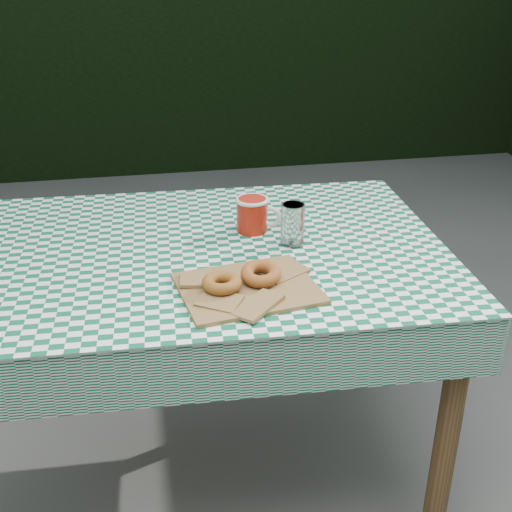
{
  "coord_description": "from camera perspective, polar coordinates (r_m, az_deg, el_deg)",
  "views": [
    {
      "loc": [
        0.05,
        -1.56,
        1.5
      ],
      "look_at": [
        0.32,
        -0.13,
        0.79
      ],
      "focal_mm": 45.86,
      "sensor_mm": 36.0,
      "label": 1
    }
  ],
  "objects": [
    {
      "name": "paper_bag",
      "position": [
        1.52,
        -0.71,
        -2.74
      ],
      "size": [
        0.35,
        0.29,
        0.02
      ],
      "primitive_type": "cube",
      "rotation": [
        0.0,
        0.0,
        0.15
      ],
      "color": "olive",
      "rests_on": "tablecloth"
    },
    {
      "name": "tablecloth",
      "position": [
        1.74,
        -5.41,
        0.53
      ],
      "size": [
        1.36,
        0.94,
        0.01
      ],
      "primitive_type": "cube",
      "rotation": [
        0.0,
        0.0,
        -0.04
      ],
      "color": "#0D5738",
      "rests_on": "table"
    },
    {
      "name": "bagel_back",
      "position": [
        1.53,
        0.43,
        -1.53
      ],
      "size": [
        0.12,
        0.12,
        0.03
      ],
      "primitive_type": "torus",
      "rotation": [
        0.0,
        0.0,
        -0.28
      ],
      "color": "#9B4920",
      "rests_on": "paper_bag"
    },
    {
      "name": "coffee_mug",
      "position": [
        1.81,
        -0.34,
        3.62
      ],
      "size": [
        0.23,
        0.23,
        0.1
      ],
      "primitive_type": null,
      "rotation": [
        0.0,
        0.0,
        -0.44
      ],
      "color": "#A0190A",
      "rests_on": "tablecloth"
    },
    {
      "name": "bagel_front",
      "position": [
        1.5,
        -3.02,
        -2.36
      ],
      "size": [
        0.12,
        0.12,
        0.03
      ],
      "primitive_type": "torus",
      "rotation": [
        0.0,
        0.0,
        0.31
      ],
      "color": "brown",
      "rests_on": "paper_bag"
    },
    {
      "name": "ground",
      "position": [
        2.17,
        -9.54,
        -18.14
      ],
      "size": [
        60.0,
        60.0,
        0.0
      ],
      "primitive_type": "plane",
      "color": "#52524D",
      "rests_on": "ground"
    },
    {
      "name": "hedge_north",
      "position": [
        4.8,
        -11.84,
        18.47
      ],
      "size": [
        7.0,
        0.7,
        1.8
      ],
      "primitive_type": "cube",
      "color": "black",
      "rests_on": "ground"
    },
    {
      "name": "table",
      "position": [
        1.93,
        -4.94,
        -9.65
      ],
      "size": [
        1.34,
        0.92,
        0.75
      ],
      "primitive_type": "cube",
      "rotation": [
        0.0,
        0.0,
        -0.04
      ],
      "color": "#53341C",
      "rests_on": "ground"
    },
    {
      "name": "drinking_glass",
      "position": [
        1.73,
        3.2,
        2.77
      ],
      "size": [
        0.07,
        0.07,
        0.11
      ],
      "primitive_type": "cylinder",
      "rotation": [
        0.0,
        0.0,
        0.2
      ],
      "color": "silver",
      "rests_on": "tablecloth"
    }
  ]
}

